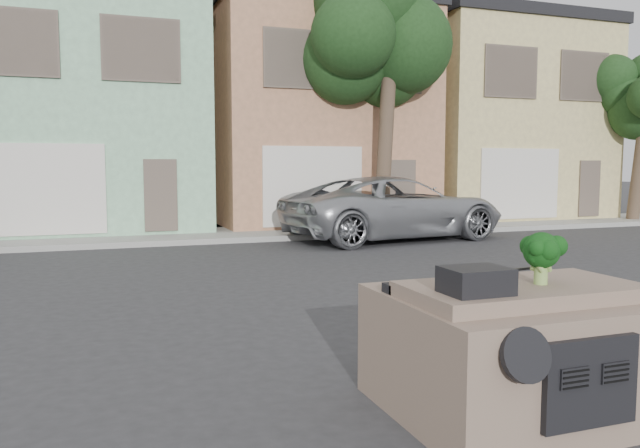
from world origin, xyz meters
TOP-DOWN VIEW (x-y plane):
  - ground_plane at (0.00, 0.00)m, footprint 120.00×120.00m
  - sidewalk at (0.00, 10.50)m, footprint 40.00×3.00m
  - townhouse_mint at (-3.50, 14.50)m, footprint 7.20×8.20m
  - townhouse_tan at (4.00, 14.50)m, footprint 7.20×8.20m
  - townhouse_beige at (11.50, 14.50)m, footprint 7.20×8.20m
  - silver_pickup at (4.64, 8.38)m, footprint 6.71×3.76m
  - tree_near at (5.00, 9.80)m, footprint 4.40×4.00m
  - tree_far at (15.00, 9.80)m, footprint 3.20×3.00m
  - car_dashboard at (0.00, -3.00)m, footprint 2.00×1.80m
  - instrument_hump at (-0.58, -3.35)m, footprint 0.48×0.38m
  - wiper_arm at (0.28, -2.62)m, footprint 0.69×0.15m
  - broccoli at (0.13, -3.21)m, footprint 0.38×0.38m

SIDE VIEW (x-z plane):
  - ground_plane at x=0.00m, z-range 0.00..0.00m
  - silver_pickup at x=4.64m, z-range -0.89..0.89m
  - sidewalk at x=0.00m, z-range 0.00..0.15m
  - car_dashboard at x=0.00m, z-range 0.00..1.12m
  - wiper_arm at x=0.28m, z-range 1.12..1.14m
  - instrument_hump at x=-0.58m, z-range 1.12..1.32m
  - broccoli at x=0.13m, z-range 1.12..1.56m
  - tree_far at x=15.00m, z-range 0.00..6.00m
  - townhouse_mint at x=-3.50m, z-range 0.00..7.55m
  - townhouse_tan at x=4.00m, z-range 0.00..7.55m
  - townhouse_beige at x=11.50m, z-range 0.00..7.55m
  - tree_near at x=5.00m, z-range 0.00..8.50m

